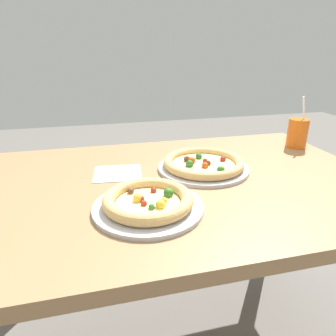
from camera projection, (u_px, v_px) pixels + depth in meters
The scene contains 5 objects.
dining_table at pixel (172, 208), 1.03m from camera, with size 1.40×0.87×0.75m.
pizza_near at pixel (148, 202), 0.81m from camera, with size 0.30×0.30×0.05m.
pizza_far at pixel (203, 164), 1.08m from camera, with size 0.32×0.32×0.04m.
drink_cup_colored at pixel (297, 133), 1.31m from camera, with size 0.08×0.08×0.22m.
paper_napkin at pixel (118, 173), 1.05m from camera, with size 0.16×0.14×0.00m, color white.
Camera 1 is at (-0.23, -0.88, 1.16)m, focal length 32.48 mm.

